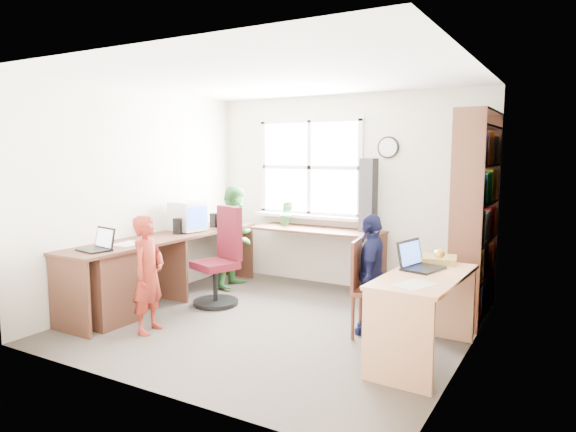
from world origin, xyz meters
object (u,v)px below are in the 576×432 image
object	(u,v)px
right_desk	(424,298)
crt_monitor	(188,216)
person_red	(148,274)
laptop_left	(98,245)
person_navy	(371,274)
l_desk	(157,269)
potted_plant	(286,213)
person_green	(237,237)
swivel_chair	(221,263)
cd_tower	(368,195)
bookshelf	(475,221)
laptop_right	(418,262)
wooden_chair	(368,284)

from	to	relation	value
right_desk	crt_monitor	distance (m)	3.11
person_red	crt_monitor	bearing A→B (deg)	13.07
laptop_left	person_navy	xyz separation A→B (m)	(2.37, 1.12, -0.24)
l_desk	potted_plant	world-z (taller)	potted_plant
person_red	person_green	distance (m)	1.81
crt_monitor	laptop_left	size ratio (longest dim) A/B	1.16
swivel_chair	person_red	bearing A→B (deg)	-72.42
swivel_chair	cd_tower	size ratio (longest dim) A/B	1.25
right_desk	potted_plant	world-z (taller)	potted_plant
swivel_chair	laptop_left	distance (m)	1.35
swivel_chair	cd_tower	bearing A→B (deg)	63.71
l_desk	cd_tower	distance (m)	2.57
cd_tower	person_green	world-z (taller)	cd_tower
right_desk	person_navy	distance (m)	0.73
bookshelf	laptop_left	bearing A→B (deg)	-146.17
bookshelf	cd_tower	xyz separation A→B (m)	(-1.27, 0.32, 0.18)
l_desk	person_green	world-z (taller)	person_green
laptop_left	potted_plant	xyz separation A→B (m)	(0.73, 2.37, 0.11)
swivel_chair	person_red	distance (m)	1.07
person_navy	right_desk	bearing A→B (deg)	42.28
cd_tower	person_green	bearing A→B (deg)	-155.44
swivel_chair	laptop_right	distance (m)	2.32
cd_tower	person_red	world-z (taller)	cd_tower
right_desk	person_red	xyz separation A→B (m)	(-2.43, -0.62, 0.04)
laptop_left	potted_plant	world-z (taller)	potted_plant
person_green	bookshelf	bearing A→B (deg)	-92.22
person_red	potted_plant	bearing A→B (deg)	-16.99
right_desk	laptop_left	bearing A→B (deg)	-163.62
laptop_right	potted_plant	world-z (taller)	potted_plant
l_desk	bookshelf	world-z (taller)	bookshelf
cd_tower	laptop_left	bearing A→B (deg)	-120.96
cd_tower	crt_monitor	bearing A→B (deg)	-144.52
bookshelf	swivel_chair	bearing A→B (deg)	-160.26
cd_tower	person_navy	bearing A→B (deg)	-61.01
cd_tower	person_navy	world-z (taller)	cd_tower
l_desk	person_navy	world-z (taller)	person_navy
right_desk	laptop_left	size ratio (longest dim) A/B	3.52
cd_tower	swivel_chair	bearing A→B (deg)	-129.27
laptop_left	potted_plant	distance (m)	2.48
l_desk	person_green	size ratio (longest dim) A/B	2.32
cd_tower	l_desk	bearing A→B (deg)	-126.85
wooden_chair	laptop_left	size ratio (longest dim) A/B	2.50
wooden_chair	l_desk	bearing A→B (deg)	-178.96
l_desk	laptop_left	xyz separation A→B (m)	(-0.15, -0.61, 0.34)
cd_tower	person_green	xyz separation A→B (m)	(-1.55, -0.51, -0.55)
wooden_chair	person_red	bearing A→B (deg)	-162.69
wooden_chair	cd_tower	xyz separation A→B (m)	(-0.53, 1.37, 0.70)
potted_plant	laptop_left	bearing A→B (deg)	-107.16
right_desk	wooden_chair	size ratio (longest dim) A/B	1.41
wooden_chair	potted_plant	size ratio (longest dim) A/B	2.80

